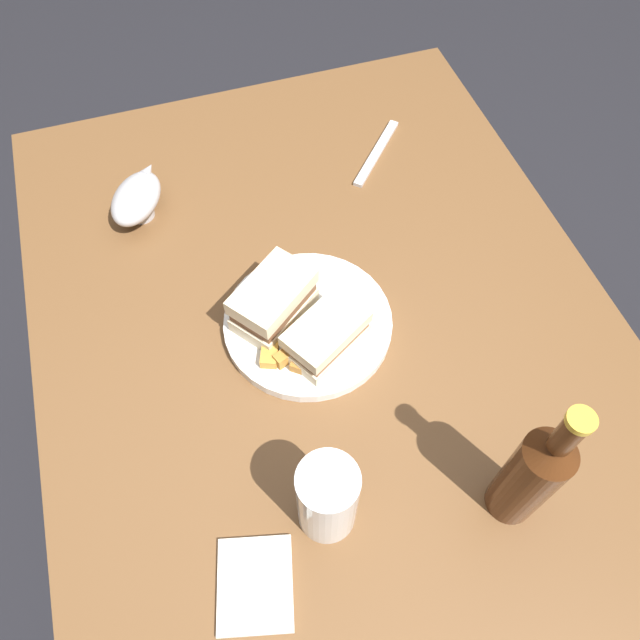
% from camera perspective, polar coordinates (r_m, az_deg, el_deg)
% --- Properties ---
extents(ground_plane, '(6.00, 6.00, 0.00)m').
position_cam_1_polar(ground_plane, '(1.63, 0.66, -15.07)').
color(ground_plane, black).
extents(dining_table, '(1.20, 0.87, 0.76)m').
position_cam_1_polar(dining_table, '(1.27, 0.83, -10.09)').
color(dining_table, brown).
rests_on(dining_table, ground).
extents(plate, '(0.25, 0.25, 0.02)m').
position_cam_1_polar(plate, '(0.93, -1.11, -0.29)').
color(plate, white).
rests_on(plate, dining_table).
extents(sandwich_half_left, '(0.13, 0.14, 0.07)m').
position_cam_1_polar(sandwich_half_left, '(0.90, -4.30, 1.78)').
color(sandwich_half_left, beige).
rests_on(sandwich_half_left, plate).
extents(sandwich_half_right, '(0.12, 0.14, 0.06)m').
position_cam_1_polar(sandwich_half_right, '(0.88, 0.56, -1.41)').
color(sandwich_half_right, beige).
rests_on(sandwich_half_right, plate).
extents(potato_wedge_front, '(0.04, 0.02, 0.02)m').
position_cam_1_polar(potato_wedge_front, '(0.92, -5.35, -0.17)').
color(potato_wedge_front, '#AD702D').
rests_on(potato_wedge_front, plate).
extents(potato_wedge_middle, '(0.03, 0.05, 0.02)m').
position_cam_1_polar(potato_wedge_middle, '(0.89, -2.96, -3.19)').
color(potato_wedge_middle, '#B77F33').
rests_on(potato_wedge_middle, plate).
extents(potato_wedge_back, '(0.05, 0.04, 0.02)m').
position_cam_1_polar(potato_wedge_back, '(0.89, -4.63, -2.97)').
color(potato_wedge_back, gold).
rests_on(potato_wedge_back, plate).
extents(potato_wedge_left_edge, '(0.04, 0.04, 0.02)m').
position_cam_1_polar(potato_wedge_left_edge, '(0.91, -3.44, -0.56)').
color(potato_wedge_left_edge, '#AD702D').
rests_on(potato_wedge_left_edge, plate).
extents(potato_wedge_right_edge, '(0.05, 0.05, 0.02)m').
position_cam_1_polar(potato_wedge_right_edge, '(0.89, -1.60, -3.42)').
color(potato_wedge_right_edge, '#AD702D').
rests_on(potato_wedge_right_edge, plate).
extents(pint_glass, '(0.07, 0.07, 0.14)m').
position_cam_1_polar(pint_glass, '(0.77, 0.67, -16.26)').
color(pint_glass, white).
rests_on(pint_glass, dining_table).
extents(gravy_boat, '(0.14, 0.12, 0.07)m').
position_cam_1_polar(gravy_boat, '(1.09, -16.49, 10.69)').
color(gravy_boat, '#B7B7BC').
rests_on(gravy_boat, dining_table).
extents(cider_bottle, '(0.06, 0.06, 0.27)m').
position_cam_1_polar(cider_bottle, '(0.77, 18.92, -13.25)').
color(cider_bottle, '#47230F').
rests_on(cider_bottle, dining_table).
extents(napkin, '(0.13, 0.11, 0.01)m').
position_cam_1_polar(napkin, '(0.81, -5.98, -23.03)').
color(napkin, silver).
rests_on(napkin, dining_table).
extents(fork, '(0.14, 0.13, 0.01)m').
position_cam_1_polar(fork, '(1.18, 5.22, 15.05)').
color(fork, silver).
rests_on(fork, dining_table).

